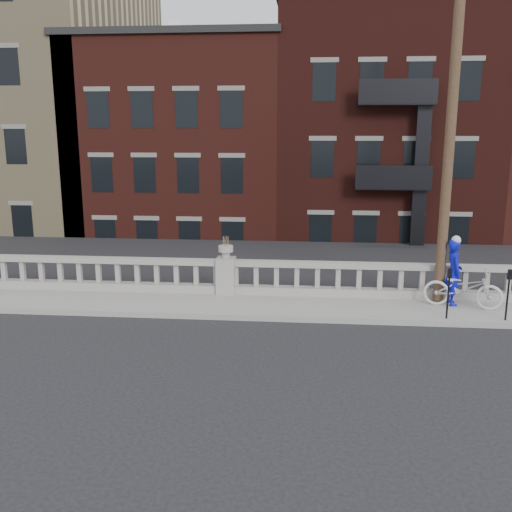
{
  "coord_description": "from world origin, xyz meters",
  "views": [
    {
      "loc": [
        2.41,
        -12.51,
        5.06
      ],
      "look_at": [
        0.97,
        3.2,
        1.49
      ],
      "focal_mm": 40.0,
      "sensor_mm": 36.0,
      "label": 1
    }
  ],
  "objects": [
    {
      "name": "balustrade",
      "position": [
        0.0,
        3.95,
        0.64
      ],
      "size": [
        28.0,
        0.34,
        1.03
      ],
      "color": "gray",
      "rests_on": "sidewalk"
    },
    {
      "name": "cyclist",
      "position": [
        6.53,
        3.44,
        1.09
      ],
      "size": [
        0.49,
        0.71,
        1.87
      ],
      "primitive_type": "imported",
      "rotation": [
        0.0,
        0.0,
        1.63
      ],
      "color": "#0B0FB2",
      "rests_on": "sidewalk"
    },
    {
      "name": "sidewalk",
      "position": [
        0.0,
        3.0,
        0.07
      ],
      "size": [
        32.0,
        2.2,
        0.15
      ],
      "primitive_type": "cube",
      "color": "gray",
      "rests_on": "ground"
    },
    {
      "name": "ground",
      "position": [
        0.0,
        0.0,
        0.0
      ],
      "size": [
        120.0,
        120.0,
        0.0
      ],
      "primitive_type": "plane",
      "color": "black",
      "rests_on": "ground"
    },
    {
      "name": "parking_meter_b",
      "position": [
        6.11,
        2.15,
        1.0
      ],
      "size": [
        0.1,
        0.09,
        1.36
      ],
      "color": "black",
      "rests_on": "sidewalk"
    },
    {
      "name": "parking_meter_c",
      "position": [
        7.61,
        2.15,
        1.0
      ],
      "size": [
        0.1,
        0.09,
        1.36
      ],
      "color": "black",
      "rests_on": "sidewalk"
    },
    {
      "name": "planter_pedestal",
      "position": [
        0.0,
        3.95,
        0.83
      ],
      "size": [
        0.55,
        0.55,
        1.76
      ],
      "color": "gray",
      "rests_on": "sidewalk"
    },
    {
      "name": "utility_pole",
      "position": [
        6.2,
        3.6,
        5.24
      ],
      "size": [
        1.6,
        0.28,
        10.0
      ],
      "color": "#422D1E",
      "rests_on": "sidewalk"
    },
    {
      "name": "bicycle",
      "position": [
        6.75,
        3.17,
        0.7
      ],
      "size": [
        2.22,
        1.22,
        1.11
      ],
      "primitive_type": "imported",
      "rotation": [
        0.0,
        0.0,
        1.33
      ],
      "color": "silver",
      "rests_on": "sidewalk"
    },
    {
      "name": "lower_level",
      "position": [
        0.56,
        23.04,
        2.63
      ],
      "size": [
        80.0,
        44.0,
        20.8
      ],
      "color": "#605E59",
      "rests_on": "ground"
    }
  ]
}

